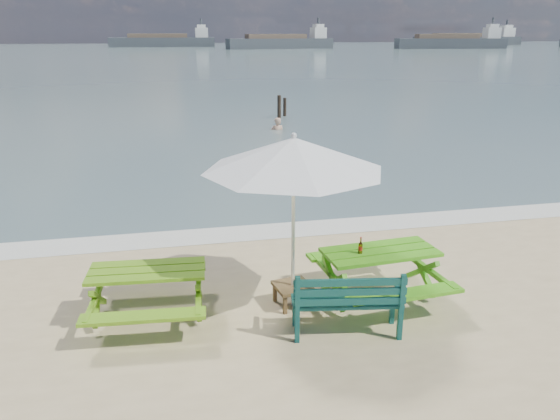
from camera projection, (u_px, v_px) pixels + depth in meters
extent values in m
plane|color=slate|center=(170.00, 56.00, 85.85)|extent=(300.00, 300.00, 0.00)
cube|color=silver|center=(257.00, 232.00, 11.25)|extent=(22.00, 0.90, 0.01)
cube|color=#5D9416|center=(147.00, 271.00, 7.69)|extent=(1.67, 0.88, 0.05)
cube|color=#5D9416|center=(153.00, 268.00, 8.50)|extent=(1.64, 0.41, 0.05)
cube|color=#5D9416|center=(143.00, 317.00, 7.07)|extent=(1.64, 0.41, 0.05)
cube|color=#5D9416|center=(149.00, 297.00, 7.82)|extent=(1.59, 1.03, 0.69)
cube|color=#479E18|center=(380.00, 252.00, 8.23)|extent=(1.77, 0.95, 0.05)
cube|color=#479E18|center=(357.00, 252.00, 9.06)|extent=(1.73, 0.45, 0.05)
cube|color=#479E18|center=(406.00, 295.00, 7.60)|extent=(1.73, 0.45, 0.05)
cube|color=#479E18|center=(379.00, 278.00, 8.36)|extent=(1.68, 1.10, 0.73)
cube|color=#10433E|center=(347.00, 301.00, 7.43)|extent=(1.54, 0.68, 0.04)
cube|color=#10433E|center=(350.00, 292.00, 7.13)|extent=(1.48, 0.29, 0.38)
cube|color=#10433E|center=(346.00, 316.00, 7.50)|extent=(1.45, 0.73, 0.47)
cube|color=brown|center=(293.00, 286.00, 8.20)|extent=(0.60, 0.60, 0.05)
cube|color=brown|center=(293.00, 296.00, 8.26)|extent=(0.53, 0.53, 0.29)
cylinder|color=silver|center=(293.00, 228.00, 7.91)|extent=(0.05, 0.05, 2.50)
cone|color=white|center=(294.00, 154.00, 7.56)|extent=(3.00, 3.00, 0.47)
cylinder|color=#985E16|center=(360.00, 249.00, 8.10)|extent=(0.06, 0.06, 0.15)
cylinder|color=#985E16|center=(361.00, 240.00, 8.05)|extent=(0.03, 0.03, 0.07)
cylinder|color=#A21C12|center=(360.00, 249.00, 8.10)|extent=(0.06, 0.06, 0.06)
imported|color=tan|center=(277.00, 137.00, 22.87)|extent=(0.60, 0.40, 1.61)
cylinder|color=black|center=(279.00, 109.00, 25.52)|extent=(0.18, 0.18, 1.27)
cylinder|color=black|center=(285.00, 109.00, 26.19)|extent=(0.16, 0.16, 1.07)
cube|color=#393E43|center=(450.00, 44.00, 116.53)|extent=(23.75, 6.93, 2.20)
cube|color=silver|center=(492.00, 33.00, 116.55)|extent=(3.17, 3.33, 2.20)
cube|color=#393E43|center=(468.00, 41.00, 140.16)|extent=(29.98, 6.52, 2.20)
cube|color=silver|center=(506.00, 32.00, 142.60)|extent=(3.81, 3.29, 2.20)
cube|color=#393E43|center=(162.00, 42.00, 127.94)|extent=(24.41, 5.17, 2.20)
cube|color=silver|center=(202.00, 33.00, 128.67)|extent=(3.05, 3.14, 2.20)
cube|color=#393E43|center=(280.00, 44.00, 115.53)|extent=(23.18, 6.75, 2.20)
cube|color=silver|center=(318.00, 33.00, 117.53)|extent=(3.09, 3.31, 2.20)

